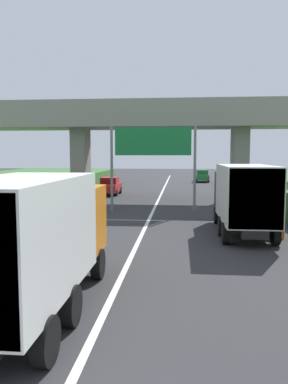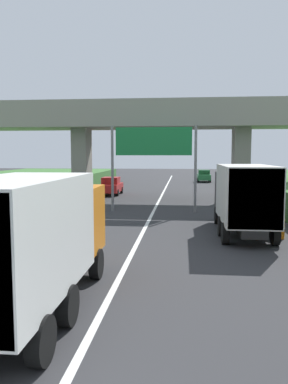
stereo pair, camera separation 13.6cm
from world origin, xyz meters
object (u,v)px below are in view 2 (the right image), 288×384
construction_barrel_2 (278,229)px  construction_barrel_3 (259,213)px  construction_barrel_5 (238,196)px  overhead_highway_sign (154,148)px  truck_orange (31,237)px  car_green (204,176)px  truck_black (243,195)px  construction_barrel_4 (246,203)px  car_red (111,186)px

construction_barrel_2 → construction_barrel_3: 4.76m
construction_barrel_3 → construction_barrel_5: size_ratio=1.00×
overhead_highway_sign → truck_orange: overhead_highway_sign is taller
overhead_highway_sign → construction_barrel_2: (6.51, -7.83, -3.93)m
car_green → construction_barrel_2: 36.98m
truck_black → truck_orange: 12.22m
truck_black → truck_orange: size_ratio=1.00×
car_green → construction_barrel_5: (1.64, -22.66, -0.40)m
construction_barrel_4 → construction_barrel_5: size_ratio=1.00×
truck_orange → construction_barrel_3: size_ratio=8.11×
truck_orange → construction_barrel_5: (8.33, 23.70, -1.47)m
construction_barrel_3 → construction_barrel_5: 9.52m
construction_barrel_2 → construction_barrel_4: size_ratio=1.00×
construction_barrel_3 → construction_barrel_4: bearing=89.9°
truck_black → construction_barrel_3: size_ratio=8.11×
truck_orange → construction_barrel_4: size_ratio=8.11×
construction_barrel_4 → construction_barrel_2: bearing=-90.2°
truck_black → construction_barrel_3: 4.48m
construction_barrel_4 → overhead_highway_sign: bearing=-165.5°
construction_barrel_5 → overhead_highway_sign: bearing=-135.9°
truck_orange → car_red: 28.12m
car_red → construction_barrel_5: bearing=-19.9°
truck_black → car_green: truck_black is taller
truck_orange → car_green: (6.69, 46.36, -1.08)m
construction_barrel_4 → truck_orange: bearing=-113.5°
overhead_highway_sign → construction_barrel_2: overhead_highway_sign is taller
overhead_highway_sign → truck_black: (4.96, -6.99, -2.46)m
construction_barrel_4 → construction_barrel_5: bearing=88.7°
construction_barrel_5 → car_red: bearing=160.1°
car_red → construction_barrel_3: car_red is taller
truck_black → car_red: size_ratio=1.78×
construction_barrel_5 → construction_barrel_2: bearing=-90.5°
car_red → construction_barrel_2: car_red is taller
car_red → construction_barrel_3: bearing=-50.1°
truck_orange → car_red: size_ratio=1.78×
car_green → construction_barrel_3: (1.53, -32.18, -0.40)m
truck_orange → construction_barrel_2: (8.20, 9.41, -1.47)m
car_green → construction_barrel_4: bearing=-86.8°
car_green → car_red: 20.97m
overhead_highway_sign → construction_barrel_4: overhead_highway_sign is taller
truck_black → car_red: bearing=119.3°
construction_barrel_2 → construction_barrel_3: (0.02, 4.76, 0.00)m
car_green → car_red: same height
overhead_highway_sign → construction_barrel_2: bearing=-50.3°
truck_black → construction_barrel_5: truck_black is taller
truck_orange → construction_barrel_3: (8.22, 14.18, -1.47)m
construction_barrel_2 → construction_barrel_5: 14.28m
car_green → truck_black: bearing=-90.1°
truck_black → car_green: 36.12m
truck_black → car_green: (0.05, 36.10, -1.08)m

